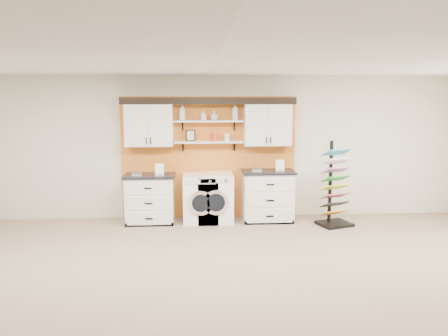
{
  "coord_description": "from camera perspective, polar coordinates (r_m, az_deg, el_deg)",
  "views": [
    {
      "loc": [
        -0.21,
        -4.56,
        2.36
      ],
      "look_at": [
        0.2,
        2.3,
        1.26
      ],
      "focal_mm": 35.0,
      "sensor_mm": 36.0,
      "label": 1
    }
  ],
  "objects": [
    {
      "name": "ceiling",
      "position": [
        4.59,
        -0.82,
        14.57
      ],
      "size": [
        10.0,
        10.0,
        0.0
      ],
      "primitive_type": "plane",
      "rotation": [
        3.14,
        0.0,
        0.0
      ],
      "color": "white",
      "rests_on": "wall_back"
    },
    {
      "name": "wall_back",
      "position": [
        8.62,
        -2.03,
        2.68
      ],
      "size": [
        10.0,
        0.0,
        10.0
      ],
      "primitive_type": "plane",
      "rotation": [
        1.57,
        0.0,
        0.0
      ],
      "color": "beige",
      "rests_on": "floor"
    },
    {
      "name": "soap_bottle_b",
      "position": [
        8.37,
        -2.74,
        6.88
      ],
      "size": [
        0.1,
        0.11,
        0.19
      ],
      "primitive_type": "imported",
      "rotation": [
        0.0,
        0.0,
        3.4
      ],
      "color": "silver",
      "rests_on": "shelf_upper"
    },
    {
      "name": "picture_frame",
      "position": [
        8.44,
        -4.39,
        4.27
      ],
      "size": [
        0.18,
        0.02,
        0.22
      ],
      "color": "black",
      "rests_on": "shelf_lower"
    },
    {
      "name": "shelf_lower",
      "position": [
        8.4,
        -2.0,
        3.41
      ],
      "size": [
        1.32,
        0.28,
        0.03
      ],
      "primitive_type": "cube",
      "color": "white",
      "rests_on": "wall_back"
    },
    {
      "name": "upper_cabinet_right",
      "position": [
        8.47,
        5.69,
        5.8
      ],
      "size": [
        0.9,
        0.35,
        0.84
      ],
      "color": "white",
      "rests_on": "wall_back"
    },
    {
      "name": "soap_bottle_a",
      "position": [
        8.37,
        -5.47,
        7.3
      ],
      "size": [
        0.15,
        0.15,
        0.32
      ],
      "primitive_type": "imported",
      "rotation": [
        0.0,
        0.0,
        -1.37
      ],
      "color": "silver",
      "rests_on": "shelf_upper"
    },
    {
      "name": "washer",
      "position": [
        8.42,
        -3.07,
        -3.97
      ],
      "size": [
        0.66,
        0.71,
        0.92
      ],
      "color": "white",
      "rests_on": "floor"
    },
    {
      "name": "sample_rack",
      "position": [
        8.42,
        14.23,
        -3.88
      ],
      "size": [
        0.7,
        0.64,
        1.58
      ],
      "rotation": [
        0.0,
        0.0,
        0.33
      ],
      "color": "black",
      "rests_on": "floor"
    },
    {
      "name": "shelf_upper",
      "position": [
        8.37,
        -2.01,
        6.14
      ],
      "size": [
        1.32,
        0.28,
        0.03
      ],
      "primitive_type": "cube",
      "color": "white",
      "rests_on": "wall_back"
    },
    {
      "name": "upper_cabinet_left",
      "position": [
        8.42,
        -9.76,
        5.69
      ],
      "size": [
        0.9,
        0.35,
        0.84
      ],
      "color": "white",
      "rests_on": "wall_back"
    },
    {
      "name": "soap_bottle_c",
      "position": [
        8.37,
        -1.31,
        6.87
      ],
      "size": [
        0.2,
        0.2,
        0.18
      ],
      "primitive_type": "imported",
      "rotation": [
        0.0,
        0.0,
        5.55
      ],
      "color": "silver",
      "rests_on": "shelf_upper"
    },
    {
      "name": "base_cabinet_right",
      "position": [
        8.52,
        5.71,
        -3.62
      ],
      "size": [
        1.01,
        0.66,
        0.99
      ],
      "color": "white",
      "rests_on": "floor"
    },
    {
      "name": "crown_molding",
      "position": [
        8.38,
        -2.03,
        8.86
      ],
      "size": [
        3.3,
        0.41,
        0.13
      ],
      "color": "black",
      "rests_on": "wall_back"
    },
    {
      "name": "dryer",
      "position": [
        8.42,
        -1.14,
        -3.89
      ],
      "size": [
        0.67,
        0.71,
        0.94
      ],
      "color": "white",
      "rests_on": "floor"
    },
    {
      "name": "canister_red",
      "position": [
        8.4,
        -1.32,
        4.06
      ],
      "size": [
        0.11,
        0.11,
        0.16
      ],
      "primitive_type": "cylinder",
      "color": "red",
      "rests_on": "shelf_lower"
    },
    {
      "name": "soap_bottle_d",
      "position": [
        8.39,
        1.45,
        7.38
      ],
      "size": [
        0.14,
        0.14,
        0.33
      ],
      "primitive_type": "imported",
      "rotation": [
        0.0,
        0.0,
        -0.12
      ],
      "color": "silver",
      "rests_on": "shelf_upper"
    },
    {
      "name": "canister_cream",
      "position": [
        8.41,
        0.39,
        4.01
      ],
      "size": [
        0.1,
        0.1,
        0.14
      ],
      "primitive_type": "cylinder",
      "color": "silver",
      "rests_on": "shelf_lower"
    },
    {
      "name": "accent_panel",
      "position": [
        8.61,
        -2.01,
        1.34
      ],
      "size": [
        3.4,
        0.07,
        2.4
      ],
      "primitive_type": "cube",
      "color": "orange",
      "rests_on": "wall_back"
    },
    {
      "name": "floor",
      "position": [
        5.14,
        -0.74,
        -18.26
      ],
      "size": [
        10.0,
        10.0,
        0.0
      ],
      "primitive_type": "plane",
      "color": "gray",
      "rests_on": "ground"
    },
    {
      "name": "base_cabinet_left",
      "position": [
        8.47,
        -9.61,
        -3.96
      ],
      "size": [
        0.96,
        0.66,
        0.94
      ],
      "color": "white",
      "rests_on": "floor"
    }
  ]
}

